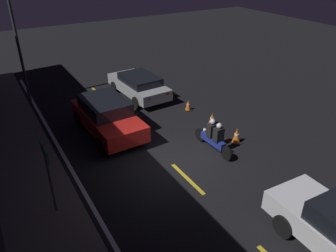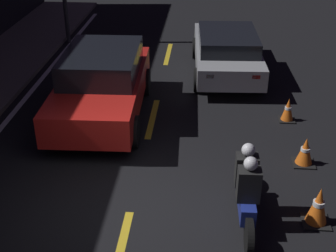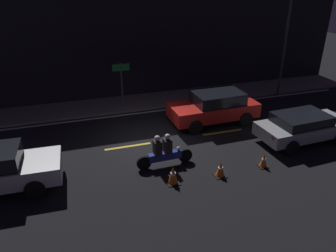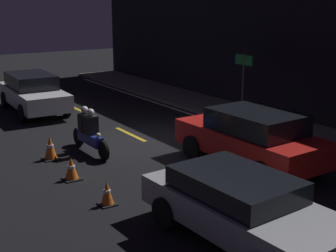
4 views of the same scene
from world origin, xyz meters
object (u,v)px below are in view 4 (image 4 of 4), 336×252
(hatchback_silver, at_px, (241,206))
(traffic_cone_far, at_px, (107,193))
(traffic_cone_near, at_px, (50,148))
(shop_sign, at_px, (244,73))
(sedan_white, at_px, (33,92))
(traffic_cone_mid, at_px, (71,169))
(taxi_red, at_px, (251,137))
(motorcycle, at_px, (89,132))

(hatchback_silver, bearing_deg, traffic_cone_far, -156.70)
(traffic_cone_far, bearing_deg, traffic_cone_near, 179.50)
(traffic_cone_near, bearing_deg, hatchback_silver, 11.67)
(shop_sign, bearing_deg, traffic_cone_far, -61.99)
(traffic_cone_near, bearing_deg, shop_sign, 92.76)
(traffic_cone_near, relative_size, traffic_cone_far, 1.23)
(sedan_white, distance_m, shop_sign, 8.38)
(traffic_cone_mid, xyz_separation_m, traffic_cone_far, (1.86, 0.07, -0.01))
(hatchback_silver, relative_size, shop_sign, 1.76)
(taxi_red, bearing_deg, traffic_cone_near, 48.50)
(taxi_red, relative_size, shop_sign, 1.80)
(sedan_white, relative_size, traffic_cone_far, 8.33)
(traffic_cone_mid, distance_m, traffic_cone_far, 1.86)
(hatchback_silver, distance_m, traffic_cone_far, 3.13)
(hatchback_silver, relative_size, traffic_cone_far, 7.54)
(sedan_white, relative_size, hatchback_silver, 1.11)
(sedan_white, xyz_separation_m, taxi_red, (9.63, 2.81, 0.02))
(sedan_white, xyz_separation_m, traffic_cone_near, (6.06, -1.48, -0.48))
(sedan_white, relative_size, traffic_cone_mid, 7.99)
(traffic_cone_near, bearing_deg, sedan_white, 166.27)
(sedan_white, height_order, traffic_cone_near, sedan_white)
(shop_sign, bearing_deg, motorcycle, -86.54)
(motorcycle, bearing_deg, traffic_cone_near, -92.36)
(traffic_cone_near, bearing_deg, motorcycle, 89.05)
(sedan_white, height_order, motorcycle, sedan_white)
(motorcycle, distance_m, traffic_cone_near, 1.22)
(hatchback_silver, height_order, traffic_cone_near, hatchback_silver)
(traffic_cone_near, xyz_separation_m, shop_sign, (-0.36, 7.54, 1.47))
(motorcycle, relative_size, shop_sign, 0.94)
(sedan_white, height_order, taxi_red, taxi_red)
(traffic_cone_mid, height_order, traffic_cone_far, traffic_cone_mid)
(taxi_red, xyz_separation_m, traffic_cone_near, (-3.56, -4.29, -0.50))
(taxi_red, bearing_deg, traffic_cone_far, 89.53)
(traffic_cone_mid, bearing_deg, sedan_white, 168.61)
(taxi_red, height_order, hatchback_silver, taxi_red)
(taxi_red, distance_m, shop_sign, 5.19)
(taxi_red, distance_m, traffic_cone_far, 4.36)
(traffic_cone_near, distance_m, traffic_cone_far, 3.66)
(traffic_cone_far, bearing_deg, hatchback_silver, 26.07)
(taxi_red, xyz_separation_m, motorcycle, (-3.54, -3.10, -0.20))
(sedan_white, bearing_deg, motorcycle, -0.58)
(traffic_cone_far, xyz_separation_m, shop_sign, (-4.03, 7.57, 1.53))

